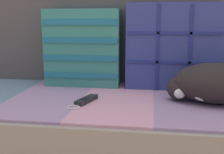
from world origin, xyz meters
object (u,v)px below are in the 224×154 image
Objects in this scene: throw_pillow_quilted at (173,47)px; couch at (87,132)px; sleeping_cat at (211,84)px; throw_pillow_striped at (83,48)px; game_remote_near at (85,100)px.

couch is at bearing -154.87° from throw_pillow_quilted.
throw_pillow_striped is at bearing 157.59° from sleeping_cat.
sleeping_cat is (0.14, -0.24, -0.13)m from throw_pillow_quilted.
throw_pillow_quilted is (0.39, 0.19, 0.39)m from couch.
throw_pillow_quilted is 1.16× the size of throw_pillow_striped.
throw_pillow_quilted is 0.31m from sleeping_cat.
sleeping_cat is at bearing -6.35° from couch.
game_remote_near is (-0.37, -0.31, -0.20)m from throw_pillow_quilted.
game_remote_near is at bearing -139.38° from throw_pillow_quilted.
throw_pillow_striped is 2.08× the size of game_remote_near.
throw_pillow_striped reaches higher than game_remote_near.
sleeping_cat is at bearing -22.41° from throw_pillow_striped.
throw_pillow_quilted reaches higher than couch.
throw_pillow_quilted is 2.42× the size of game_remote_near.
game_remote_near is at bearing -74.85° from throw_pillow_striped.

